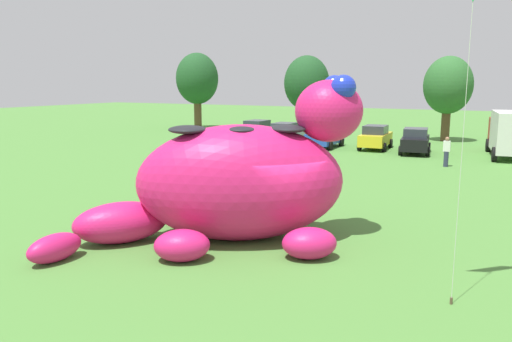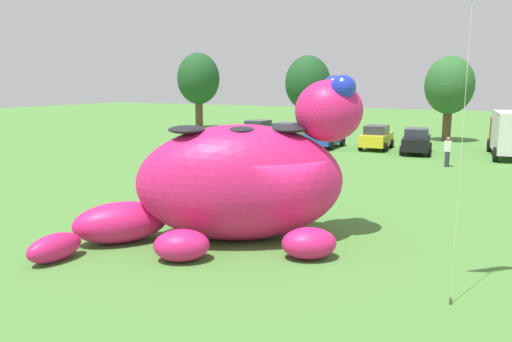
# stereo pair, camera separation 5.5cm
# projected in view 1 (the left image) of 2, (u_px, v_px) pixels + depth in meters

# --- Properties ---
(ground_plane) EXTENTS (160.00, 160.00, 0.00)m
(ground_plane) POSITION_uv_depth(u_px,v_px,m) (279.00, 242.00, 15.09)
(ground_plane) COLOR #4C8438
(giant_inflatable_creature) EXTENTS (8.02, 8.32, 4.97)m
(giant_inflatable_creature) POSITION_uv_depth(u_px,v_px,m) (240.00, 181.00, 15.15)
(giant_inflatable_creature) COLOR #E01E6B
(giant_inflatable_creature) RESTS_ON ground
(car_green) EXTENTS (2.03, 4.15, 1.72)m
(car_green) POSITION_uv_depth(u_px,v_px,m) (258.00, 131.00, 40.90)
(car_green) COLOR #1E7238
(car_green) RESTS_ON ground
(car_silver) EXTENTS (1.97, 4.12, 1.72)m
(car_silver) POSITION_uv_depth(u_px,v_px,m) (285.00, 134.00, 38.31)
(car_silver) COLOR #B7BABF
(car_silver) RESTS_ON ground
(car_blue) EXTENTS (1.94, 4.10, 1.72)m
(car_blue) POSITION_uv_depth(u_px,v_px,m) (325.00, 136.00, 36.85)
(car_blue) COLOR #2347B7
(car_blue) RESTS_ON ground
(car_yellow) EXTENTS (2.09, 4.18, 1.72)m
(car_yellow) POSITION_uv_depth(u_px,v_px,m) (376.00, 137.00, 36.03)
(car_yellow) COLOR yellow
(car_yellow) RESTS_ON ground
(car_black) EXTENTS (2.32, 4.28, 1.72)m
(car_black) POSITION_uv_depth(u_px,v_px,m) (415.00, 141.00, 33.83)
(car_black) COLOR black
(car_black) RESTS_ON ground
(box_truck) EXTENTS (3.06, 6.61, 2.95)m
(box_truck) POSITION_uv_depth(u_px,v_px,m) (510.00, 132.00, 31.97)
(box_truck) COLOR #B2231E
(box_truck) RESTS_ON ground
(tree_far_left) EXTENTS (4.37, 4.37, 7.76)m
(tree_far_left) POSITION_uv_depth(u_px,v_px,m) (197.00, 79.00, 51.92)
(tree_far_left) COLOR brown
(tree_far_left) RESTS_ON ground
(tree_left) EXTENTS (4.00, 4.00, 7.09)m
(tree_left) POSITION_uv_depth(u_px,v_px,m) (307.00, 84.00, 44.42)
(tree_left) COLOR brown
(tree_left) RESTS_ON ground
(tree_mid_left) EXTENTS (3.86, 3.86, 6.84)m
(tree_mid_left) POSITION_uv_depth(u_px,v_px,m) (448.00, 86.00, 40.38)
(tree_mid_left) COLOR brown
(tree_mid_left) RESTS_ON ground
(spectator_near_inflatable) EXTENTS (0.38, 0.26, 1.71)m
(spectator_near_inflatable) POSITION_uv_depth(u_px,v_px,m) (185.00, 149.00, 29.54)
(spectator_near_inflatable) COLOR #726656
(spectator_near_inflatable) RESTS_ON ground
(spectator_mid_field) EXTENTS (0.38, 0.26, 1.71)m
(spectator_mid_field) POSITION_uv_depth(u_px,v_px,m) (299.00, 152.00, 28.28)
(spectator_mid_field) COLOR black
(spectator_mid_field) RESTS_ON ground
(spectator_by_cars) EXTENTS (0.38, 0.26, 1.71)m
(spectator_by_cars) POSITION_uv_depth(u_px,v_px,m) (297.00, 163.00, 24.64)
(spectator_by_cars) COLOR #726656
(spectator_by_cars) RESTS_ON ground
(spectator_wandering) EXTENTS (0.38, 0.26, 1.71)m
(spectator_wandering) POSITION_uv_depth(u_px,v_px,m) (446.00, 152.00, 28.52)
(spectator_wandering) COLOR #2D334C
(spectator_wandering) RESTS_ON ground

